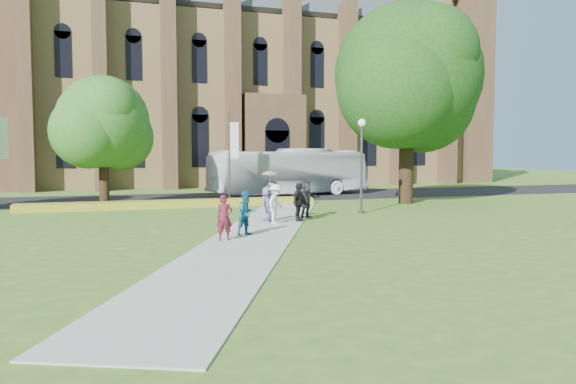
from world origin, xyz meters
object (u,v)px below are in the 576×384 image
object	(u,v)px
large_tree	(408,76)
tour_coach	(290,172)
streetlamp	(362,154)
pedestrian_0	(224,218)

from	to	relation	value
large_tree	tour_coach	bearing A→B (deg)	119.40
streetlamp	pedestrian_0	world-z (taller)	streetlamp
large_tree	pedestrian_0	size ratio (longest dim) A/B	7.63
streetlamp	tour_coach	size ratio (longest dim) A/B	0.40
streetlamp	pedestrian_0	bearing A→B (deg)	-141.85
pedestrian_0	streetlamp	bearing A→B (deg)	39.25
tour_coach	pedestrian_0	distance (m)	23.03
large_tree	pedestrian_0	world-z (taller)	large_tree
tour_coach	pedestrian_0	bearing A→B (deg)	142.06
streetlamp	tour_coach	distance (m)	13.53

